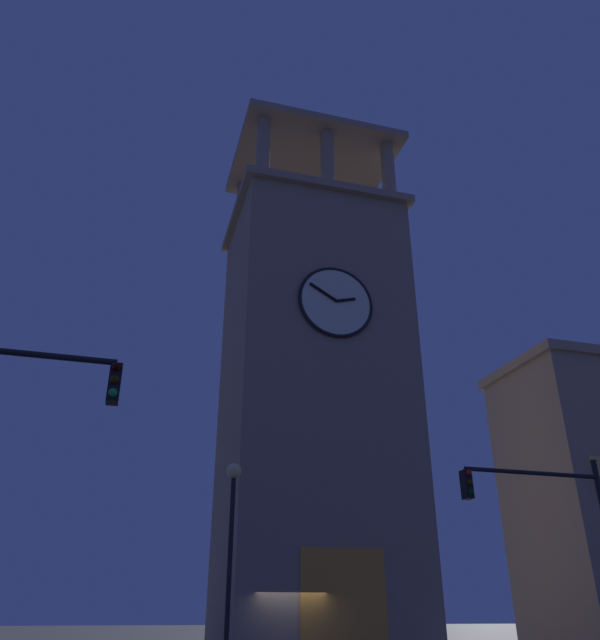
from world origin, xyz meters
TOP-DOWN VIEW (x-y plane):
  - clocktower at (-1.92, -2.79)m, footprint 8.43×7.18m
  - traffic_signal_mid at (-5.50, 8.20)m, footprint 4.39×0.41m
  - street_lamp at (2.96, 4.92)m, footprint 0.44×0.44m

SIDE VIEW (x-z plane):
  - traffic_signal_mid at x=-5.50m, z-range 1.00..6.83m
  - street_lamp at x=2.96m, z-range 1.08..6.92m
  - clocktower at x=-1.92m, z-range -2.96..24.37m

